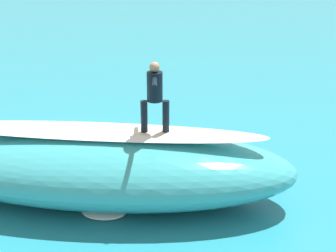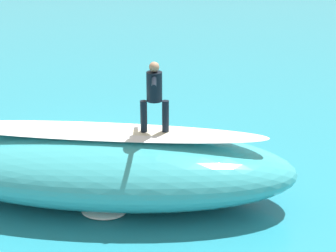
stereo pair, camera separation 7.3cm
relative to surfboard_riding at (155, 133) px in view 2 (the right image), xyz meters
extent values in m
plane|color=teal|center=(1.98, -2.22, -1.71)|extent=(120.00, 120.00, 0.00)
ellipsoid|color=teal|center=(1.27, -0.09, -0.88)|extent=(9.24, 3.81, 1.66)
ellipsoid|color=white|center=(1.27, -0.09, -0.01)|extent=(7.74, 1.66, 0.08)
ellipsoid|color=#EAE5C6|center=(0.00, 0.00, 0.00)|extent=(2.02, 0.60, 0.10)
cylinder|color=black|center=(0.24, 0.01, 0.41)|extent=(0.16, 0.16, 0.73)
cylinder|color=black|center=(-0.24, -0.01, 0.41)|extent=(0.16, 0.16, 0.73)
cylinder|color=black|center=(0.00, 0.00, 1.11)|extent=(0.36, 0.36, 0.66)
sphere|color=tan|center=(0.00, 0.00, 1.55)|extent=(0.23, 0.23, 0.23)
cylinder|color=black|center=(-0.02, 0.47, 1.34)|extent=(0.13, 0.59, 0.10)
cylinder|color=black|center=(0.02, -0.47, 1.34)|extent=(0.13, 0.59, 0.10)
ellipsoid|color=yellow|center=(-0.49, -2.99, -1.68)|extent=(2.10, 2.13, 0.07)
cylinder|color=black|center=(-0.49, -2.99, -1.49)|extent=(0.84, 0.85, 0.31)
sphere|color=tan|center=(-0.87, -3.38, -1.43)|extent=(0.22, 0.22, 0.22)
cylinder|color=black|center=(0.01, -2.34, -1.58)|extent=(0.62, 0.63, 0.14)
cylinder|color=black|center=(0.14, -2.47, -1.58)|extent=(0.62, 0.63, 0.14)
ellipsoid|color=white|center=(1.13, 0.66, -1.63)|extent=(1.10, 0.88, 0.16)
camera|label=1|loc=(-0.64, 11.35, 4.71)|focal=58.35mm
camera|label=2|loc=(-0.71, 11.35, 4.71)|focal=58.35mm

